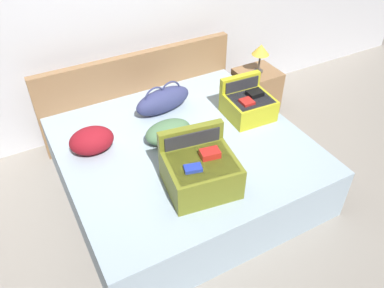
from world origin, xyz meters
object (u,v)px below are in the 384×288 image
object	(u,v)px
nightstand	(256,91)
table_lamp	(261,51)
bed	(184,165)
hard_case_large	(200,170)
pillow_near_headboard	(168,132)
pillow_center_head	(92,140)
hard_case_medium	(248,104)
duffel_bag	(163,100)

from	to	relation	value
nightstand	table_lamp	world-z (taller)	table_lamp
bed	table_lamp	distance (m)	1.54
bed	hard_case_large	distance (m)	0.64
nightstand	pillow_near_headboard	bearing A→B (deg)	-156.67
nightstand	table_lamp	distance (m)	0.50
pillow_near_headboard	nightstand	bearing A→B (deg)	23.33
bed	hard_case_large	size ratio (longest dim) A/B	3.57
hard_case_large	pillow_center_head	distance (m)	0.96
hard_case_large	bed	bearing A→B (deg)	84.47
bed	pillow_near_headboard	xyz separation A→B (m)	(-0.09, 0.11, 0.33)
hard_case_medium	nightstand	size ratio (longest dim) A/B	0.83
pillow_near_headboard	table_lamp	xyz separation A→B (m)	(1.37, 0.59, 0.17)
hard_case_medium	duffel_bag	size ratio (longest dim) A/B	0.71
hard_case_large	hard_case_medium	size ratio (longest dim) A/B	1.34
duffel_bag	pillow_near_headboard	xyz separation A→B (m)	(-0.15, -0.42, -0.03)
hard_case_large	pillow_near_headboard	xyz separation A→B (m)	(0.03, 0.60, -0.06)
duffel_bag	pillow_center_head	size ratio (longest dim) A/B	1.63
duffel_bag	pillow_center_head	xyz separation A→B (m)	(-0.76, -0.25, -0.01)
pillow_center_head	hard_case_large	bearing A→B (deg)	-53.19
pillow_center_head	hard_case_medium	bearing A→B (deg)	-7.39
pillow_near_headboard	table_lamp	bearing A→B (deg)	23.33
hard_case_medium	table_lamp	bearing A→B (deg)	49.92
hard_case_large	hard_case_medium	world-z (taller)	hard_case_large
pillow_center_head	nightstand	xyz separation A→B (m)	(1.97, 0.42, -0.34)
pillow_near_headboard	table_lamp	distance (m)	1.50
hard_case_large	table_lamp	xyz separation A→B (m)	(1.40, 1.19, 0.11)
hard_case_large	pillow_center_head	bearing A→B (deg)	135.15
duffel_bag	pillow_center_head	distance (m)	0.80
pillow_center_head	nightstand	distance (m)	2.04
hard_case_large	nightstand	size ratio (longest dim) A/B	1.11
table_lamp	bed	bearing A→B (deg)	-151.29
bed	pillow_center_head	size ratio (longest dim) A/B	5.51
hard_case_medium	nightstand	xyz separation A→B (m)	(0.57, 0.60, -0.36)
hard_case_medium	nightstand	world-z (taller)	hard_case_medium
hard_case_large	table_lamp	size ratio (longest dim) A/B	1.78
duffel_bag	nightstand	distance (m)	1.27
hard_case_medium	pillow_near_headboard	distance (m)	0.80
bed	pillow_near_headboard	world-z (taller)	pillow_near_headboard
bed	nightstand	distance (m)	1.45
nightstand	table_lamp	xyz separation A→B (m)	(-0.00, 0.00, 0.50)
duffel_bag	table_lamp	bearing A→B (deg)	7.87
pillow_near_headboard	bed	bearing A→B (deg)	-50.11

